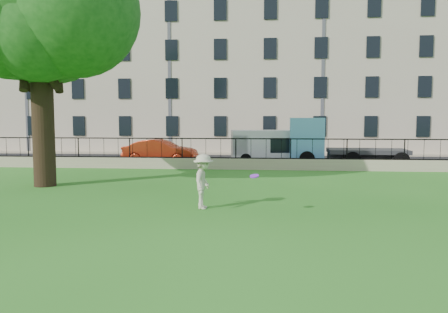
# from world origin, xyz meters

# --- Properties ---
(ground) EXTENTS (120.00, 120.00, 0.00)m
(ground) POSITION_xyz_m (0.00, 0.00, 0.00)
(ground) COLOR #246618
(ground) RESTS_ON ground
(retaining_wall) EXTENTS (50.00, 0.40, 0.60)m
(retaining_wall) POSITION_xyz_m (0.00, 12.00, 0.30)
(retaining_wall) COLOR tan
(retaining_wall) RESTS_ON ground
(iron_railing) EXTENTS (50.00, 0.05, 1.13)m
(iron_railing) POSITION_xyz_m (0.00, 12.00, 1.15)
(iron_railing) COLOR black
(iron_railing) RESTS_ON retaining_wall
(street) EXTENTS (60.00, 9.00, 0.01)m
(street) POSITION_xyz_m (0.00, 16.70, 0.01)
(street) COLOR black
(street) RESTS_ON ground
(sidewalk) EXTENTS (60.00, 1.40, 0.12)m
(sidewalk) POSITION_xyz_m (0.00, 21.90, 0.06)
(sidewalk) COLOR tan
(sidewalk) RESTS_ON ground
(building_row) EXTENTS (56.40, 10.40, 13.80)m
(building_row) POSITION_xyz_m (0.00, 27.57, 6.92)
(building_row) COLOR beige
(building_row) RESTS_ON ground
(tree) EXTENTS (8.66, 6.90, 11.07)m
(tree) POSITION_xyz_m (-7.65, 5.38, 7.47)
(tree) COLOR black
(tree) RESTS_ON ground
(man) EXTENTS (0.70, 1.14, 1.71)m
(man) POSITION_xyz_m (-0.30, 1.39, 0.85)
(man) COLOR beige
(man) RESTS_ON ground
(frisbee) EXTENTS (0.31, 0.30, 0.12)m
(frisbee) POSITION_xyz_m (1.30, 0.60, 1.15)
(frisbee) COLOR #9127DF
(red_sedan) EXTENTS (4.68, 1.96, 1.50)m
(red_sedan) POSITION_xyz_m (-4.82, 14.40, 0.75)
(red_sedan) COLOR #A22C14
(red_sedan) RESTS_ON street
(white_van) EXTENTS (5.16, 2.57, 2.08)m
(white_van) POSITION_xyz_m (2.00, 15.40, 1.04)
(white_van) COLOR silver
(white_van) RESTS_ON street
(blue_truck) EXTENTS (6.87, 2.70, 2.84)m
(blue_truck) POSITION_xyz_m (6.50, 14.88, 1.42)
(blue_truck) COLOR #5CA7D9
(blue_truck) RESTS_ON street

